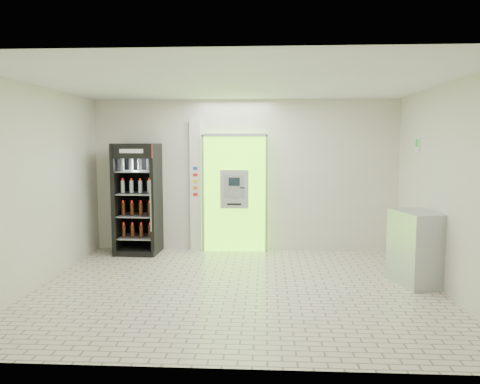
{
  "coord_description": "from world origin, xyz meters",
  "views": [
    {
      "loc": [
        0.42,
        -6.75,
        2.15
      ],
      "look_at": [
        -0.03,
        1.2,
        1.31
      ],
      "focal_mm": 35.0,
      "sensor_mm": 36.0,
      "label": 1
    }
  ],
  "objects": [
    {
      "name": "pillar",
      "position": [
        -0.98,
        2.45,
        1.3
      ],
      "size": [
        0.22,
        0.11,
        2.6
      ],
      "color": "silver",
      "rests_on": "ground"
    },
    {
      "name": "exit_sign",
      "position": [
        2.99,
        1.4,
        2.12
      ],
      "size": [
        0.02,
        0.22,
        0.26
      ],
      "color": "white",
      "rests_on": "room_shell"
    },
    {
      "name": "ground",
      "position": [
        0.0,
        0.0,
        0.0
      ],
      "size": [
        6.0,
        6.0,
        0.0
      ],
      "primitive_type": "plane",
      "color": "beige",
      "rests_on": "ground"
    },
    {
      "name": "atm_assembly",
      "position": [
        -0.2,
        2.41,
        1.17
      ],
      "size": [
        1.3,
        0.24,
        2.33
      ],
      "color": "#75F114",
      "rests_on": "ground"
    },
    {
      "name": "room_shell",
      "position": [
        0.0,
        0.0,
        1.84
      ],
      "size": [
        6.0,
        6.0,
        6.0
      ],
      "color": "silver",
      "rests_on": "ground"
    },
    {
      "name": "steel_cabinet",
      "position": [
        2.71,
        0.35,
        0.56
      ],
      "size": [
        0.76,
        0.95,
        1.12
      ],
      "rotation": [
        0.0,
        0.0,
        0.24
      ],
      "color": "#AEB1B6",
      "rests_on": "ground"
    },
    {
      "name": "beverage_cooler",
      "position": [
        -2.07,
        2.14,
        1.03
      ],
      "size": [
        0.83,
        0.77,
        2.14
      ],
      "rotation": [
        0.0,
        0.0,
        -0.04
      ],
      "color": "black",
      "rests_on": "ground"
    }
  ]
}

